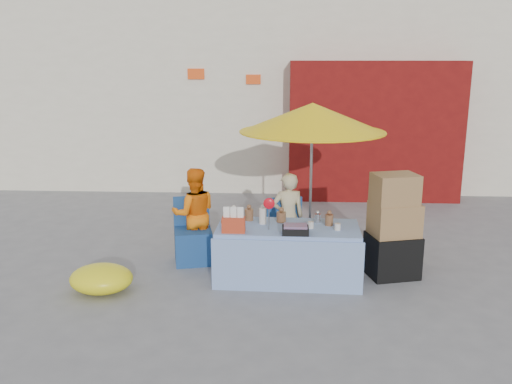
# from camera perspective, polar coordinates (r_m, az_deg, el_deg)

# --- Properties ---
(ground) EXTENTS (80.00, 80.00, 0.00)m
(ground) POSITION_cam_1_polar(r_m,az_deg,el_deg) (6.61, -1.56, -9.69)
(ground) COLOR slate
(ground) RESTS_ON ground
(backdrop) EXTENTS (14.00, 8.00, 7.80)m
(backdrop) POSITION_cam_1_polar(r_m,az_deg,el_deg) (13.56, 3.16, 15.84)
(backdrop) COLOR silver
(backdrop) RESTS_ON ground
(market_table) EXTENTS (1.78, 0.87, 1.06)m
(market_table) POSITION_cam_1_polar(r_m,az_deg,el_deg) (6.66, 3.30, -6.34)
(market_table) COLOR #819DCF
(market_table) RESTS_ON ground
(chair_left) EXTENTS (0.57, 0.57, 0.85)m
(chair_left) POSITION_cam_1_polar(r_m,az_deg,el_deg) (7.27, -6.63, -5.38)
(chair_left) COLOR navy
(chair_left) RESTS_ON ground
(chair_right) EXTENTS (0.57, 0.57, 0.85)m
(chair_right) POSITION_cam_1_polar(r_m,az_deg,el_deg) (7.18, 3.31, -5.57)
(chair_right) COLOR navy
(chair_right) RESTS_ON ground
(vendor_orange) EXTENTS (0.70, 0.60, 1.25)m
(vendor_orange) POSITION_cam_1_polar(r_m,az_deg,el_deg) (7.29, -6.51, -2.30)
(vendor_orange) COLOR orange
(vendor_orange) RESTS_ON ground
(vendor_beige) EXTENTS (0.49, 0.38, 1.20)m
(vendor_beige) POSITION_cam_1_polar(r_m,az_deg,el_deg) (7.20, 3.37, -2.64)
(vendor_beige) COLOR #CABA8E
(vendor_beige) RESTS_ON ground
(umbrella) EXTENTS (1.90, 1.90, 2.09)m
(umbrella) POSITION_cam_1_polar(r_m,az_deg,el_deg) (7.10, 5.96, 7.73)
(umbrella) COLOR gray
(umbrella) RESTS_ON ground
(box_stack) EXTENTS (0.69, 0.61, 1.30)m
(box_stack) POSITION_cam_1_polar(r_m,az_deg,el_deg) (6.87, 14.27, -3.87)
(box_stack) COLOR black
(box_stack) RESTS_ON ground
(tarp_bundle) EXTENTS (0.76, 0.62, 0.33)m
(tarp_bundle) POSITION_cam_1_polar(r_m,az_deg,el_deg) (6.60, -15.97, -8.77)
(tarp_bundle) COLOR yellow
(tarp_bundle) RESTS_ON ground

